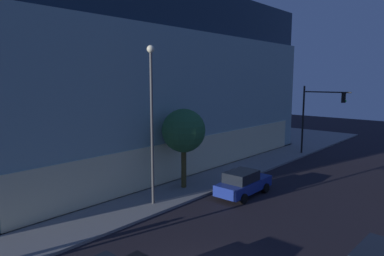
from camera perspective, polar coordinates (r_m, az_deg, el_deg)
The scene contains 5 objects.
modern_building at distance 35.78m, azimuth -14.54°, elevation 7.52°, with size 32.72×25.83×14.62m.
traffic_light_far_corner at distance 35.00m, azimuth 20.30°, elevation 2.88°, with size 0.60×4.39×6.72m.
street_lamp_sidewalk at distance 19.57m, azimuth -6.82°, elevation 3.29°, with size 0.44×0.44×9.25m.
sidewalk_tree at distance 22.72m, azimuth -1.42°, elevation -0.51°, with size 2.95×2.95×5.41m.
car_blue at distance 22.48m, azimuth 8.61°, elevation -9.15°, with size 4.45×2.02×1.65m.
Camera 1 is at (-8.39, -7.07, 7.49)m, focal length 31.64 mm.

